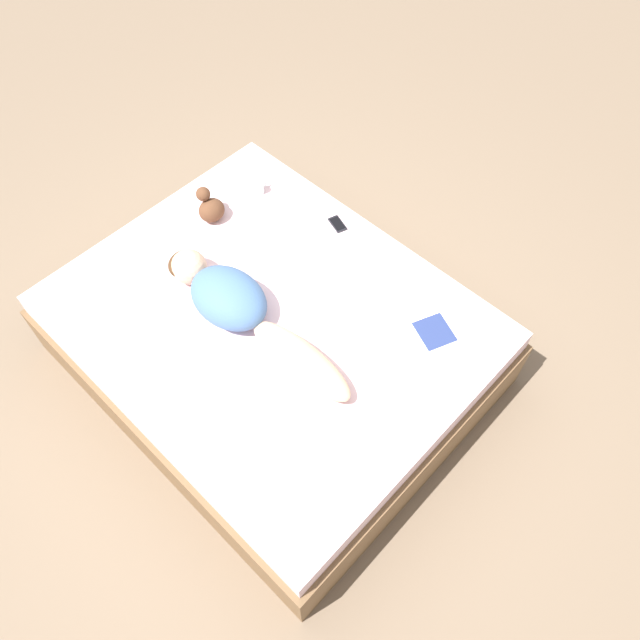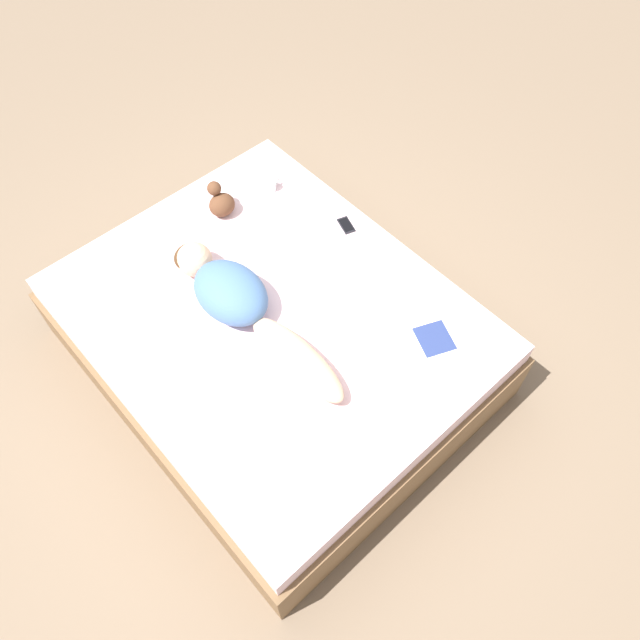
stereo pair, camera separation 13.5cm
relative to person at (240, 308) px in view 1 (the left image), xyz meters
The scene contains 7 objects.
ground_plane 0.66m from the person, 37.87° to the right, with size 12.00×12.00×0.00m, color #7A6651.
bed 0.40m from the person, 37.87° to the right, with size 1.87×2.31×0.54m.
person is the anchor object (origin of this frame).
open_magazine 0.95m from the person, 55.09° to the right, with size 0.62×0.48×0.01m.
coffee_mug 0.98m from the person, 41.06° to the left, with size 0.11×0.07×0.08m.
cell_phone 0.89m from the person, ahead, with size 0.11×0.15×0.01m.
plush_toy 0.79m from the person, 60.93° to the left, with size 0.16×0.18×0.21m.
Camera 1 is at (-1.22, -1.55, 3.39)m, focal length 35.00 mm.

